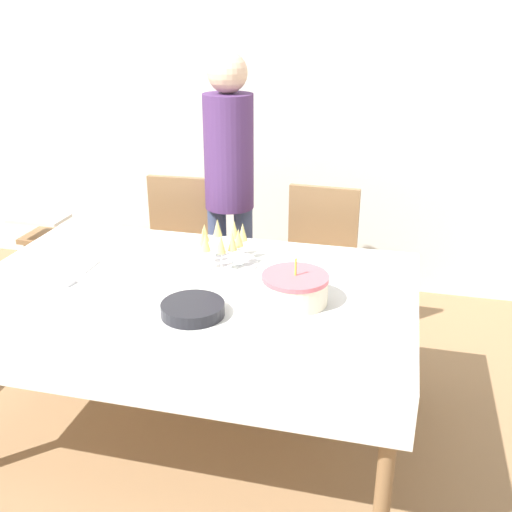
{
  "coord_description": "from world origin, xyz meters",
  "views": [
    {
      "loc": [
        0.84,
        -2.19,
        1.88
      ],
      "look_at": [
        0.27,
        0.1,
        0.89
      ],
      "focal_mm": 42.0,
      "sensor_mm": 36.0,
      "label": 1
    }
  ],
  "objects_px": {
    "dining_chair_far_left": "(177,252)",
    "person_standing": "(229,173)",
    "dining_chair_far_right": "(318,265)",
    "plate_stack_main": "(193,309)",
    "high_chair": "(51,247)",
    "birthday_cake": "(295,288)",
    "champagne_tray": "(222,245)"
  },
  "relations": [
    {
      "from": "birthday_cake",
      "to": "plate_stack_main",
      "type": "height_order",
      "value": "birthday_cake"
    },
    {
      "from": "person_standing",
      "to": "high_chair",
      "type": "distance_m",
      "value": 1.27
    },
    {
      "from": "dining_chair_far_right",
      "to": "high_chair",
      "type": "relative_size",
      "value": 1.34
    },
    {
      "from": "dining_chair_far_right",
      "to": "champagne_tray",
      "type": "height_order",
      "value": "champagne_tray"
    },
    {
      "from": "plate_stack_main",
      "to": "person_standing",
      "type": "bearing_deg",
      "value": 99.78
    },
    {
      "from": "dining_chair_far_right",
      "to": "birthday_cake",
      "type": "distance_m",
      "value": 1.02
    },
    {
      "from": "birthday_cake",
      "to": "dining_chair_far_right",
      "type": "bearing_deg",
      "value": 92.32
    },
    {
      "from": "dining_chair_far_left",
      "to": "person_standing",
      "type": "relative_size",
      "value": 0.57
    },
    {
      "from": "dining_chair_far_left",
      "to": "person_standing",
      "type": "xyz_separation_m",
      "value": [
        0.31,
        0.06,
        0.49
      ]
    },
    {
      "from": "birthday_cake",
      "to": "plate_stack_main",
      "type": "xyz_separation_m",
      "value": [
        -0.36,
        -0.21,
        -0.03
      ]
    },
    {
      "from": "champagne_tray",
      "to": "dining_chair_far_right",
      "type": "bearing_deg",
      "value": 61.61
    },
    {
      "from": "person_standing",
      "to": "dining_chair_far_left",
      "type": "bearing_deg",
      "value": -168.54
    },
    {
      "from": "dining_chair_far_left",
      "to": "high_chair",
      "type": "distance_m",
      "value": 0.84
    },
    {
      "from": "champagne_tray",
      "to": "plate_stack_main",
      "type": "relative_size",
      "value": 1.33
    },
    {
      "from": "dining_chair_far_right",
      "to": "plate_stack_main",
      "type": "height_order",
      "value": "dining_chair_far_right"
    },
    {
      "from": "dining_chair_far_right",
      "to": "plate_stack_main",
      "type": "distance_m",
      "value": 1.25
    },
    {
      "from": "dining_chair_far_right",
      "to": "person_standing",
      "type": "distance_m",
      "value": 0.73
    },
    {
      "from": "high_chair",
      "to": "person_standing",
      "type": "bearing_deg",
      "value": 4.65
    },
    {
      "from": "plate_stack_main",
      "to": "person_standing",
      "type": "height_order",
      "value": "person_standing"
    },
    {
      "from": "birthday_cake",
      "to": "person_standing",
      "type": "distance_m",
      "value": 1.19
    },
    {
      "from": "birthday_cake",
      "to": "plate_stack_main",
      "type": "distance_m",
      "value": 0.42
    },
    {
      "from": "dining_chair_far_right",
      "to": "person_standing",
      "type": "xyz_separation_m",
      "value": [
        -0.54,
        0.06,
        0.49
      ]
    },
    {
      "from": "champagne_tray",
      "to": "birthday_cake",
      "type": "bearing_deg",
      "value": -37.32
    },
    {
      "from": "plate_stack_main",
      "to": "person_standing",
      "type": "relative_size",
      "value": 0.15
    },
    {
      "from": "birthday_cake",
      "to": "person_standing",
      "type": "xyz_separation_m",
      "value": [
        -0.58,
        1.03,
        0.17
      ]
    },
    {
      "from": "dining_chair_far_right",
      "to": "high_chair",
      "type": "height_order",
      "value": "dining_chair_far_right"
    },
    {
      "from": "dining_chair_far_left",
      "to": "dining_chair_far_right",
      "type": "xyz_separation_m",
      "value": [
        0.85,
        0.0,
        0.0
      ]
    },
    {
      "from": "birthday_cake",
      "to": "champagne_tray",
      "type": "distance_m",
      "value": 0.5
    },
    {
      "from": "dining_chair_far_left",
      "to": "dining_chair_far_right",
      "type": "bearing_deg",
      "value": 0.0
    },
    {
      "from": "dining_chair_far_left",
      "to": "person_standing",
      "type": "bearing_deg",
      "value": 11.46
    },
    {
      "from": "champagne_tray",
      "to": "high_chair",
      "type": "height_order",
      "value": "champagne_tray"
    },
    {
      "from": "person_standing",
      "to": "birthday_cake",
      "type": "bearing_deg",
      "value": -60.79
    }
  ]
}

